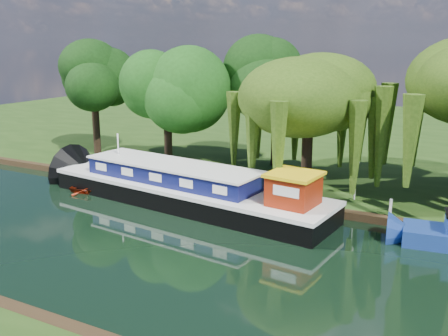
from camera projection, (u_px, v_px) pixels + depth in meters
The scene contains 10 objects.
ground at pixel (286, 272), 22.19m from camera, with size 120.00×120.00×0.00m, color black.
far_bank at pixel (403, 139), 51.34m from camera, with size 120.00×52.00×0.45m, color #19340E.
dutch_barge at pixel (187, 189), 31.15m from camera, with size 19.71×6.53×4.08m.
red_dinghy at pixel (95, 192), 33.91m from camera, with size 2.40×3.36×0.70m, color maroon.
willow_left at pixel (309, 98), 31.47m from camera, with size 6.95×6.95×8.32m.
tree_far_left at pixel (167, 89), 37.10m from camera, with size 5.53×5.53×8.91m.
tree_far_back at pixel (93, 83), 42.38m from camera, with size 5.21×5.21×8.76m.
tree_far_mid at pixel (276, 85), 38.05m from camera, with size 5.61×5.61×9.18m.
lamppost at pixel (356, 169), 30.39m from camera, with size 0.36×0.36×2.56m.
mooring_posts at pixel (329, 199), 29.39m from camera, with size 19.16×0.16×1.00m.
Camera 1 is at (7.00, -19.33, 9.92)m, focal length 40.00 mm.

